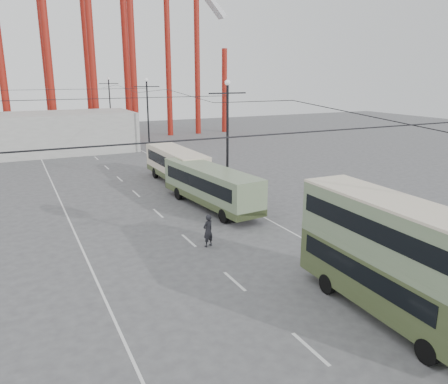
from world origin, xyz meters
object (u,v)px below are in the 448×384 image
single_decker_cream (176,164)px  pedestrian (208,231)px  double_decker_bus (392,253)px  single_decker_green (210,185)px

single_decker_cream → pedestrian: bearing=-104.2°
double_decker_bus → single_decker_green: bearing=92.2°
single_decker_green → single_decker_cream: (0.34, 8.33, 0.05)m
double_decker_bus → single_decker_cream: size_ratio=0.92×
double_decker_bus → single_decker_green: 17.26m
single_decker_green → single_decker_cream: bearing=81.5°
double_decker_bus → single_decker_cream: bearing=91.2°
double_decker_bus → pedestrian: bearing=110.8°
double_decker_bus → single_decker_cream: 25.58m
double_decker_bus → pedestrian: (-3.54, 10.17, -1.80)m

